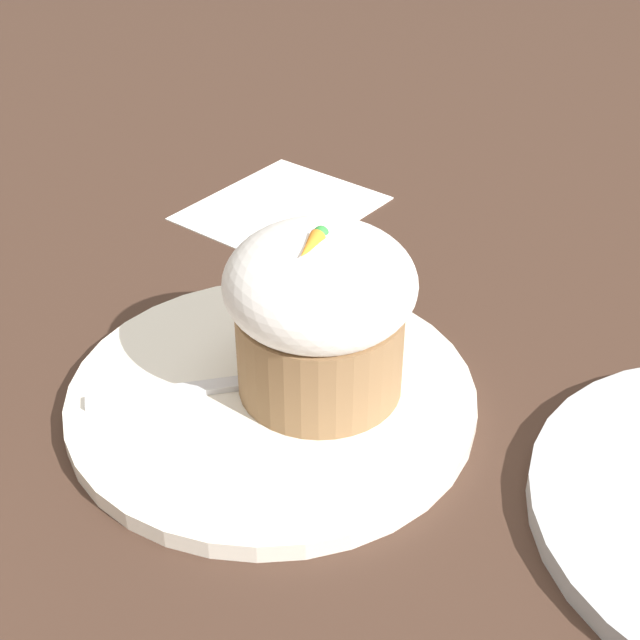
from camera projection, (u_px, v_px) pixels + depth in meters
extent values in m
plane|color=#3D281E|center=(272.00, 403.00, 0.53)|extent=(4.00, 4.00, 0.00)
cylinder|color=white|center=(272.00, 396.00, 0.53)|extent=(0.24, 0.24, 0.01)
cylinder|color=olive|center=(320.00, 348.00, 0.51)|extent=(0.10, 0.10, 0.06)
ellipsoid|color=white|center=(320.00, 283.00, 0.49)|extent=(0.11, 0.11, 0.06)
cone|color=orange|center=(312.00, 244.00, 0.46)|extent=(0.02, 0.01, 0.01)
sphere|color=green|center=(321.00, 234.00, 0.47)|extent=(0.01, 0.01, 0.01)
cube|color=silver|center=(170.00, 392.00, 0.52)|extent=(0.06, 0.08, 0.00)
ellipsoid|color=silver|center=(275.00, 376.00, 0.53)|extent=(0.05, 0.05, 0.01)
cube|color=white|center=(282.00, 208.00, 0.74)|extent=(0.17, 0.16, 0.00)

